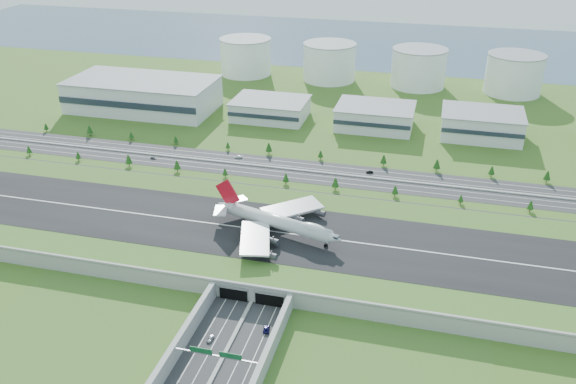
% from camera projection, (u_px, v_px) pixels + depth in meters
% --- Properties ---
extents(ground, '(1200.00, 1200.00, 0.00)m').
position_uv_depth(ground, '(280.00, 246.00, 319.88)').
color(ground, '#2B581B').
rests_on(ground, ground).
extents(airfield_deck, '(520.00, 100.00, 9.20)m').
position_uv_depth(airfield_deck, '(280.00, 239.00, 317.96)').
color(airfield_deck, gray).
rests_on(airfield_deck, ground).
extents(underpass_road, '(38.80, 120.40, 8.00)m').
position_uv_depth(underpass_road, '(212.00, 371.00, 232.29)').
color(underpass_road, '#28282B').
rests_on(underpass_road, ground).
extents(sign_gantry_near, '(38.70, 0.70, 9.80)m').
position_uv_depth(sign_gantry_near, '(216.00, 356.00, 234.50)').
color(sign_gantry_near, gray).
rests_on(sign_gantry_near, ground).
extents(north_expressway, '(560.00, 36.00, 0.12)m').
position_uv_depth(north_expressway, '(318.00, 173.00, 402.08)').
color(north_expressway, '#28282B').
rests_on(north_expressway, ground).
extents(tree_row, '(501.64, 48.66, 8.33)m').
position_uv_depth(tree_row, '(338.00, 168.00, 397.15)').
color(tree_row, '#3D2819').
rests_on(tree_row, ground).
extents(hangar_west, '(120.00, 60.00, 25.00)m').
position_uv_depth(hangar_west, '(143.00, 95.00, 512.55)').
color(hangar_west, silver).
rests_on(hangar_west, ground).
extents(hangar_mid_a, '(58.00, 42.00, 15.00)m').
position_uv_depth(hangar_mid_a, '(270.00, 109.00, 494.43)').
color(hangar_mid_a, silver).
rests_on(hangar_mid_a, ground).
extents(hangar_mid_b, '(58.00, 42.00, 17.00)m').
position_uv_depth(hangar_mid_b, '(375.00, 117.00, 474.91)').
color(hangar_mid_b, silver).
rests_on(hangar_mid_b, ground).
extents(hangar_mid_c, '(58.00, 42.00, 19.00)m').
position_uv_depth(hangar_mid_c, '(482.00, 125.00, 456.51)').
color(hangar_mid_c, silver).
rests_on(hangar_mid_c, ground).
extents(fuel_tank_a, '(50.00, 50.00, 35.00)m').
position_uv_depth(fuel_tank_a, '(246.00, 57.00, 607.28)').
color(fuel_tank_a, white).
rests_on(fuel_tank_a, ground).
extents(fuel_tank_b, '(50.00, 50.00, 35.00)m').
position_uv_depth(fuel_tank_b, '(329.00, 62.00, 588.21)').
color(fuel_tank_b, white).
rests_on(fuel_tank_b, ground).
extents(fuel_tank_c, '(50.00, 50.00, 35.00)m').
position_uv_depth(fuel_tank_c, '(419.00, 68.00, 569.14)').
color(fuel_tank_c, white).
rests_on(fuel_tank_c, ground).
extents(fuel_tank_d, '(50.00, 50.00, 35.00)m').
position_uv_depth(fuel_tank_d, '(514.00, 74.00, 550.06)').
color(fuel_tank_d, white).
rests_on(fuel_tank_d, ground).
extents(bay_water, '(1200.00, 260.00, 0.06)m').
position_uv_depth(bay_water, '(384.00, 43.00, 735.32)').
color(bay_water, '#37506A').
rests_on(bay_water, ground).
extents(boeing_747, '(73.82, 68.82, 23.41)m').
position_uv_depth(boeing_747, '(277.00, 221.00, 313.70)').
color(boeing_747, silver).
rests_on(boeing_747, airfield_deck).
extents(car_0, '(2.21, 4.80, 1.60)m').
position_uv_depth(car_0, '(210.00, 338.00, 252.86)').
color(car_0, '#B0AFB4').
rests_on(car_0, ground).
extents(car_2, '(3.77, 6.12, 1.58)m').
position_uv_depth(car_2, '(266.00, 329.00, 258.36)').
color(car_2, '#0B0C3A').
rests_on(car_2, ground).
extents(car_4, '(4.36, 2.37, 1.41)m').
position_uv_depth(car_4, '(153.00, 158.00, 422.12)').
color(car_4, '#57585C').
rests_on(car_4, ground).
extents(car_5, '(4.87, 3.25, 1.52)m').
position_uv_depth(car_5, '(370.00, 172.00, 400.96)').
color(car_5, black).
rests_on(car_5, ground).
extents(car_7, '(6.00, 3.34, 1.65)m').
position_uv_depth(car_7, '(238.00, 157.00, 423.62)').
color(car_7, white).
rests_on(car_7, ground).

